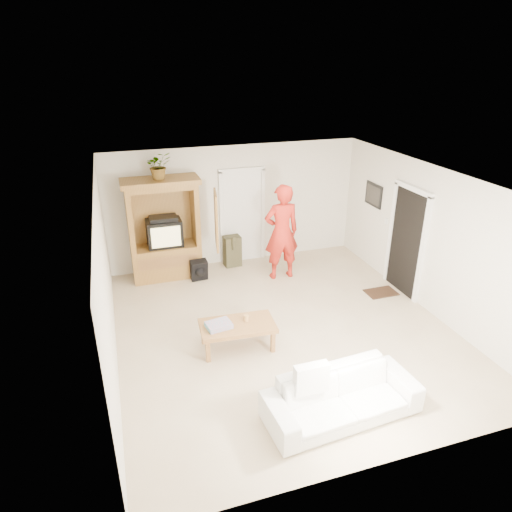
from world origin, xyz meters
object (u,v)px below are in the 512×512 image
(armoire, at_px, (166,236))
(man, at_px, (282,232))
(sofa, at_px, (342,397))
(coffee_table, at_px, (237,327))

(armoire, xyz_separation_m, man, (2.24, -0.77, 0.09))
(man, bearing_deg, sofa, 80.95)
(man, distance_m, sofa, 4.15)
(sofa, bearing_deg, armoire, 103.76)
(coffee_table, bearing_deg, armoire, 106.83)
(armoire, height_order, man, armoire)
(man, bearing_deg, coffee_table, 55.10)
(man, distance_m, coffee_table, 2.75)
(armoire, xyz_separation_m, sofa, (1.56, -4.80, -0.61))
(sofa, bearing_deg, man, 76.15)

